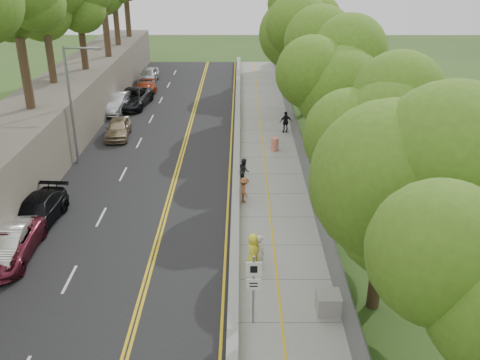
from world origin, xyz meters
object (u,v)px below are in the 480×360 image
at_px(streetlight, 73,98).
at_px(signpost, 254,283).
at_px(person_far, 286,122).
at_px(car_2, 7,245).
at_px(concrete_block, 332,303).
at_px(construction_barrel, 275,144).
at_px(car_1, 7,244).
at_px(painter_0, 253,251).

bearing_deg(streetlight, signpost, -55.92).
bearing_deg(signpost, person_far, 82.57).
relative_size(signpost, car_2, 0.58).
relative_size(streetlight, person_far, 4.64).
bearing_deg(car_2, concrete_block, -17.49).
height_order(construction_barrel, car_1, car_1).
relative_size(concrete_block, car_2, 0.24).
xyz_separation_m(concrete_block, painter_0, (-3.18, 3.28, 0.44)).
bearing_deg(construction_barrel, car_1, -133.02).
bearing_deg(person_far, car_1, 35.85).
xyz_separation_m(streetlight, construction_barrel, (13.46, 2.38, -4.11)).
relative_size(car_2, person_far, 3.11).
relative_size(construction_barrel, person_far, 0.56).
height_order(streetlight, construction_barrel, streetlight).
distance_m(concrete_block, painter_0, 4.59).
height_order(concrete_block, person_far, person_far).
xyz_separation_m(car_1, painter_0, (11.72, -0.81, 0.12)).
xyz_separation_m(construction_barrel, painter_0, (-1.88, -15.38, 0.40)).
bearing_deg(car_1, signpost, -25.92).
bearing_deg(person_far, streetlight, 7.95).
xyz_separation_m(signpost, person_far, (3.06, 23.44, -1.05)).
bearing_deg(person_far, painter_0, 65.41).
distance_m(car_1, painter_0, 11.74).
xyz_separation_m(construction_barrel, person_far, (1.11, 4.04, 0.38)).
bearing_deg(person_far, car_2, 35.95).
bearing_deg(construction_barrel, concrete_block, -86.02).
xyz_separation_m(signpost, concrete_block, (3.25, 0.73, -1.48)).
xyz_separation_m(car_1, car_2, (0.00, -0.07, -0.02)).
bearing_deg(streetlight, painter_0, -48.31).
distance_m(painter_0, person_far, 19.65).
bearing_deg(car_1, painter_0, -7.38).
xyz_separation_m(streetlight, concrete_block, (14.76, -16.28, -4.16)).
xyz_separation_m(streetlight, person_far, (14.57, 6.42, -3.73)).
height_order(car_2, painter_0, painter_0).
bearing_deg(streetlight, concrete_block, -47.80).
bearing_deg(concrete_block, painter_0, 134.12).
bearing_deg(signpost, car_2, 157.79).
bearing_deg(car_2, streetlight, 86.98).
distance_m(car_2, person_far, 23.78).
distance_m(car_1, person_far, 23.72).
relative_size(car_2, painter_0, 3.06).
bearing_deg(signpost, streetlight, 124.08).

